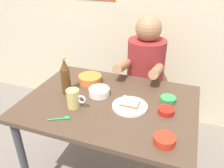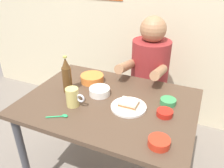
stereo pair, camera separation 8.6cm
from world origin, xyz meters
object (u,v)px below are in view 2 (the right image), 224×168
at_px(plate_orange, 129,107).
at_px(beer_bottle, 67,76).
at_px(stool, 147,105).
at_px(soup_bowl_orange, 92,78).
at_px(person_seated, 150,65).
at_px(sandwich, 129,104).
at_px(dining_table, 109,113).
at_px(beer_mug, 73,97).

height_order(plate_orange, beer_bottle, beer_bottle).
relative_size(stool, soup_bowl_orange, 2.65).
xyz_separation_m(stool, person_seated, (0.00, -0.01, 0.42)).
distance_m(sandwich, soup_bowl_orange, 0.43).
height_order(dining_table, soup_bowl_orange, soup_bowl_orange).
bearing_deg(person_seated, sandwich, -86.14).
bearing_deg(stool, person_seated, -90.00).
distance_m(person_seated, sandwich, 0.64).
bearing_deg(beer_bottle, beer_mug, -46.18).
distance_m(dining_table, beer_bottle, 0.38).
bearing_deg(sandwich, person_seated, 93.86).
relative_size(person_seated, beer_mug, 5.71).
height_order(stool, sandwich, sandwich).
bearing_deg(sandwich, plate_orange, 14.04).
bearing_deg(soup_bowl_orange, beer_mug, -82.78).
height_order(plate_orange, sandwich, sandwich).
bearing_deg(person_seated, plate_orange, -86.14).
distance_m(sandwich, beer_bottle, 0.46).
bearing_deg(beer_mug, plate_orange, 18.96).
height_order(stool, soup_bowl_orange, soup_bowl_orange).
distance_m(stool, plate_orange, 0.77).
bearing_deg(stool, beer_bottle, -122.94).
xyz_separation_m(person_seated, soup_bowl_orange, (-0.32, -0.43, 0.01)).
bearing_deg(stool, dining_table, -99.07).
height_order(stool, beer_bottle, beer_bottle).
xyz_separation_m(beer_mug, soup_bowl_orange, (-0.04, 0.33, -0.03)).
height_order(sandwich, soup_bowl_orange, soup_bowl_orange).
distance_m(stool, sandwich, 0.78).
bearing_deg(dining_table, beer_mug, -143.37).
xyz_separation_m(stool, soup_bowl_orange, (-0.32, -0.44, 0.42)).
relative_size(person_seated, soup_bowl_orange, 4.23).
bearing_deg(person_seated, beer_bottle, -123.41).
relative_size(dining_table, sandwich, 10.00).
height_order(stool, person_seated, person_seated).
bearing_deg(dining_table, person_seated, 80.77).
bearing_deg(stool, sandwich, -86.21).
height_order(stool, beer_mug, beer_mug).
height_order(person_seated, soup_bowl_orange, person_seated).
distance_m(dining_table, stool, 0.70).
bearing_deg(soup_bowl_orange, stool, 53.42).
bearing_deg(person_seated, dining_table, -99.23).
relative_size(beer_bottle, soup_bowl_orange, 1.54).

